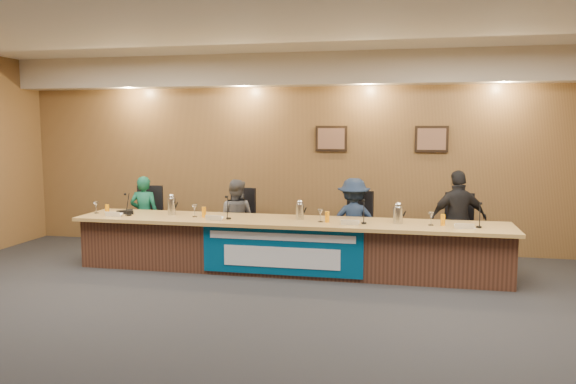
% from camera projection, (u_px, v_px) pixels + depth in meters
% --- Properties ---
extents(floor, '(10.00, 10.00, 0.00)m').
position_uv_depth(floor, '(238.00, 331.00, 5.66)').
color(floor, black).
rests_on(floor, ground).
extents(ceiling, '(10.00, 8.00, 0.04)m').
position_uv_depth(ceiling, '(235.00, 4.00, 5.28)').
color(ceiling, silver).
rests_on(ceiling, wall_back).
extents(wall_back, '(10.00, 0.04, 3.20)m').
position_uv_depth(wall_back, '(308.00, 153.00, 9.36)').
color(wall_back, brown).
rests_on(wall_back, floor).
extents(soffit, '(10.00, 0.50, 0.50)m').
position_uv_depth(soffit, '(305.00, 70.00, 8.96)').
color(soffit, beige).
rests_on(soffit, wall_back).
extents(dais_body, '(6.00, 0.80, 0.70)m').
position_uv_depth(dais_body, '(288.00, 247.00, 7.95)').
color(dais_body, '#492A1D').
rests_on(dais_body, floor).
extents(dais_top, '(6.10, 0.95, 0.05)m').
position_uv_depth(dais_top, '(287.00, 222.00, 7.86)').
color(dais_top, tan).
rests_on(dais_top, dais_body).
extents(banner, '(2.20, 0.02, 0.65)m').
position_uv_depth(banner, '(281.00, 251.00, 7.54)').
color(banner, navy).
rests_on(banner, dais_body).
extents(banner_text_upper, '(2.00, 0.01, 0.10)m').
position_uv_depth(banner_text_upper, '(281.00, 237.00, 7.51)').
color(banner_text_upper, silver).
rests_on(banner_text_upper, banner).
extents(banner_text_lower, '(1.60, 0.01, 0.28)m').
position_uv_depth(banner_text_lower, '(281.00, 257.00, 7.54)').
color(banner_text_lower, silver).
rests_on(banner_text_lower, banner).
extents(wall_photo_left, '(0.52, 0.04, 0.42)m').
position_uv_depth(wall_photo_left, '(331.00, 139.00, 9.22)').
color(wall_photo_left, black).
rests_on(wall_photo_left, wall_back).
extents(wall_photo_right, '(0.52, 0.04, 0.42)m').
position_uv_depth(wall_photo_right, '(432.00, 139.00, 8.89)').
color(wall_photo_right, black).
rests_on(wall_photo_right, wall_back).
extents(panelist_a, '(0.50, 0.37, 1.26)m').
position_uv_depth(panelist_a, '(144.00, 215.00, 9.04)').
color(panelist_a, '#10523B').
rests_on(panelist_a, floor).
extents(panelist_b, '(0.64, 0.52, 1.24)m').
position_uv_depth(panelist_b, '(236.00, 219.00, 8.73)').
color(panelist_b, '#4D4E52').
rests_on(panelist_b, floor).
extents(panelist_c, '(0.89, 0.60, 1.29)m').
position_uv_depth(panelist_c, '(354.00, 221.00, 8.35)').
color(panelist_c, '#14223B').
rests_on(panelist_c, floor).
extents(panelist_d, '(0.90, 0.57, 1.43)m').
position_uv_depth(panelist_d, '(458.00, 220.00, 8.03)').
color(panelist_d, black).
rests_on(panelist_d, floor).
extents(office_chair_a, '(0.56, 0.56, 0.08)m').
position_uv_depth(office_chair_a, '(147.00, 223.00, 9.16)').
color(office_chair_a, black).
rests_on(office_chair_a, floor).
extents(office_chair_b, '(0.54, 0.54, 0.08)m').
position_uv_depth(office_chair_b, '(238.00, 227.00, 8.84)').
color(office_chair_b, black).
rests_on(office_chair_b, floor).
extents(office_chair_c, '(0.61, 0.61, 0.08)m').
position_uv_depth(office_chair_c, '(354.00, 231.00, 8.46)').
color(office_chair_c, black).
rests_on(office_chair_c, floor).
extents(office_chair_d, '(0.56, 0.56, 0.08)m').
position_uv_depth(office_chair_d, '(457.00, 235.00, 8.16)').
color(office_chair_d, black).
rests_on(office_chair_d, floor).
extents(nameplate_a, '(0.24, 0.08, 0.10)m').
position_uv_depth(nameplate_a, '(113.00, 214.00, 8.12)').
color(nameplate_a, white).
rests_on(nameplate_a, dais_top).
extents(microphone_a, '(0.07, 0.07, 0.02)m').
position_uv_depth(microphone_a, '(129.00, 215.00, 8.21)').
color(microphone_a, black).
rests_on(microphone_a, dais_top).
extents(juice_glass_a, '(0.06, 0.06, 0.15)m').
position_uv_depth(juice_glass_a, '(107.00, 209.00, 8.32)').
color(juice_glass_a, '#FF970B').
rests_on(juice_glass_a, dais_top).
extents(water_glass_a, '(0.08, 0.08, 0.18)m').
position_uv_depth(water_glass_a, '(96.00, 207.00, 8.43)').
color(water_glass_a, silver).
rests_on(water_glass_a, dais_top).
extents(nameplate_b, '(0.24, 0.08, 0.10)m').
position_uv_depth(nameplate_b, '(213.00, 217.00, 7.80)').
color(nameplate_b, white).
rests_on(nameplate_b, dais_top).
extents(microphone_b, '(0.07, 0.07, 0.02)m').
position_uv_depth(microphone_b, '(229.00, 218.00, 7.91)').
color(microphone_b, black).
rests_on(microphone_b, dais_top).
extents(juice_glass_b, '(0.06, 0.06, 0.15)m').
position_uv_depth(juice_glass_b, '(204.00, 212.00, 8.07)').
color(juice_glass_b, '#FF970B').
rests_on(juice_glass_b, dais_top).
extents(water_glass_b, '(0.08, 0.08, 0.18)m').
position_uv_depth(water_glass_b, '(195.00, 211.00, 8.09)').
color(water_glass_b, silver).
rests_on(water_glass_b, dais_top).
extents(nameplate_c, '(0.24, 0.08, 0.10)m').
position_uv_depth(nameplate_c, '(350.00, 222.00, 7.43)').
color(nameplate_c, white).
rests_on(nameplate_c, dais_top).
extents(microphone_c, '(0.07, 0.07, 0.02)m').
position_uv_depth(microphone_c, '(364.00, 223.00, 7.53)').
color(microphone_c, black).
rests_on(microphone_c, dais_top).
extents(juice_glass_c, '(0.06, 0.06, 0.15)m').
position_uv_depth(juice_glass_c, '(327.00, 217.00, 7.64)').
color(juice_glass_c, '#FF970B').
rests_on(juice_glass_c, dais_top).
extents(water_glass_c, '(0.08, 0.08, 0.18)m').
position_uv_depth(water_glass_c, '(320.00, 215.00, 7.67)').
color(water_glass_c, silver).
rests_on(water_glass_c, dais_top).
extents(nameplate_d, '(0.24, 0.08, 0.10)m').
position_uv_depth(nameplate_d, '(465.00, 226.00, 7.15)').
color(nameplate_d, white).
rests_on(nameplate_d, dais_top).
extents(microphone_d, '(0.07, 0.07, 0.02)m').
position_uv_depth(microphone_d, '(479.00, 227.00, 7.25)').
color(microphone_d, black).
rests_on(microphone_d, dais_top).
extents(juice_glass_d, '(0.06, 0.06, 0.15)m').
position_uv_depth(juice_glass_d, '(443.00, 220.00, 7.40)').
color(juice_glass_d, '#FF970B').
rests_on(juice_glass_d, dais_top).
extents(water_glass_d, '(0.08, 0.08, 0.18)m').
position_uv_depth(water_glass_d, '(431.00, 219.00, 7.40)').
color(water_glass_d, silver).
rests_on(water_glass_d, dais_top).
extents(carafe_left, '(0.12, 0.12, 0.25)m').
position_uv_depth(carafe_left, '(172.00, 206.00, 8.29)').
color(carafe_left, silver).
rests_on(carafe_left, dais_top).
extents(carafe_mid, '(0.12, 0.12, 0.22)m').
position_uv_depth(carafe_mid, '(300.00, 212.00, 7.90)').
color(carafe_mid, silver).
rests_on(carafe_mid, dais_top).
extents(carafe_right, '(0.13, 0.13, 0.22)m').
position_uv_depth(carafe_right, '(398.00, 215.00, 7.55)').
color(carafe_right, silver).
rests_on(carafe_right, dais_top).
extents(speakerphone, '(0.32, 0.32, 0.05)m').
position_uv_depth(speakerphone, '(127.00, 212.00, 8.43)').
color(speakerphone, black).
rests_on(speakerphone, dais_top).
extents(paper_stack, '(0.26, 0.33, 0.01)m').
position_uv_depth(paper_stack, '(465.00, 227.00, 7.31)').
color(paper_stack, white).
rests_on(paper_stack, dais_top).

